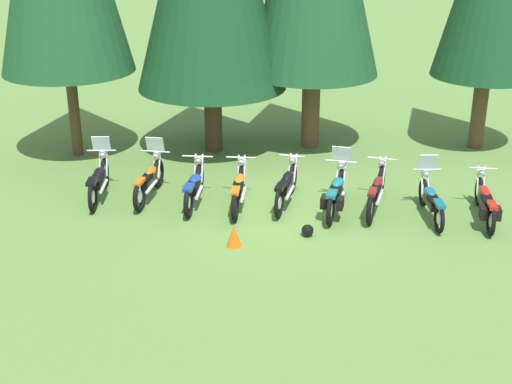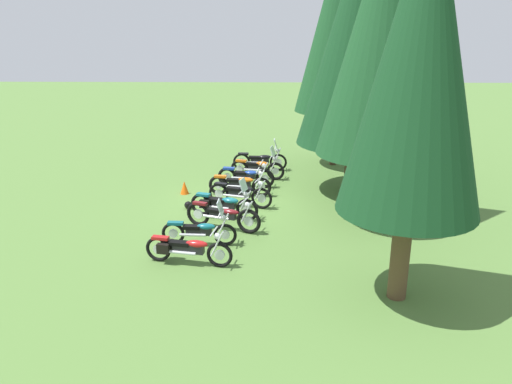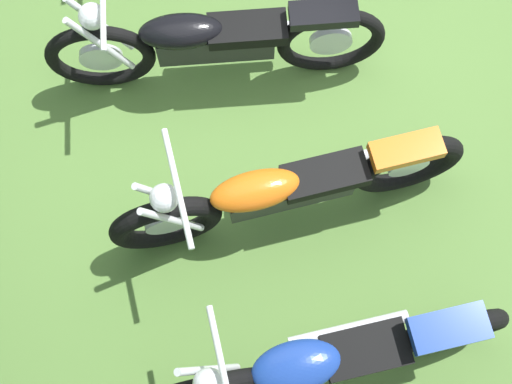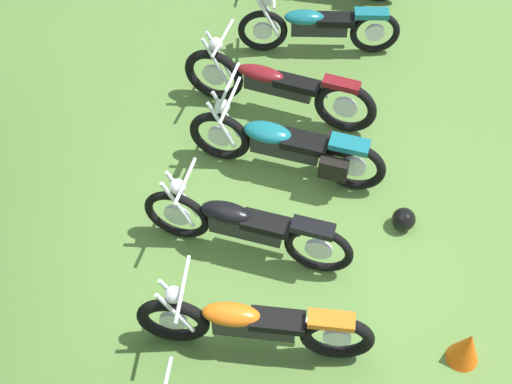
{
  "view_description": "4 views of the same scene",
  "coord_description": "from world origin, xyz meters",
  "px_view_note": "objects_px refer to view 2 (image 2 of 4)",
  "views": [
    {
      "loc": [
        -1.5,
        -15.37,
        6.81
      ],
      "look_at": [
        -0.66,
        -0.37,
        0.56
      ],
      "focal_mm": 50.14,
      "sensor_mm": 36.0,
      "label": 1
    },
    {
      "loc": [
        16.05,
        1.06,
        5.87
      ],
      "look_at": [
        0.1,
        0.72,
        0.52
      ],
      "focal_mm": 34.68,
      "sensor_mm": 36.0,
      "label": 2
    },
    {
      "loc": [
        -2.24,
        0.8,
        4.79
      ],
      "look_at": [
        -1.04,
        0.33,
        0.67
      ],
      "focal_mm": 51.08,
      "sensor_mm": 36.0,
      "label": 3
    },
    {
      "loc": [
        -4.41,
        0.15,
        6.98
      ],
      "look_at": [
        0.24,
        0.06,
        0.86
      ],
      "focal_mm": 53.12,
      "sensor_mm": 36.0,
      "label": 4
    }
  ],
  "objects_px": {
    "motorcycle_0": "(261,160)",
    "motorcycle_1": "(258,168)",
    "motorcycle_2": "(246,176)",
    "traffic_cone": "(184,187)",
    "motorcycle_8": "(186,248)",
    "pine_tree_1": "(360,36)",
    "motorcycle_5": "(223,204)",
    "motorcycle_7": "(200,230)",
    "motorcycle_4": "(240,193)",
    "motorcycle_3": "(240,184)",
    "pine_tree_3": "(420,61)",
    "pine_tree_2": "(385,31)",
    "pine_tree_0": "(340,21)",
    "motorcycle_6": "(223,216)",
    "dropped_helmet": "(188,205)"
  },
  "relations": [
    {
      "from": "motorcycle_5",
      "to": "motorcycle_6",
      "type": "height_order",
      "value": "motorcycle_5"
    },
    {
      "from": "motorcycle_2",
      "to": "traffic_cone",
      "type": "relative_size",
      "value": 4.61
    },
    {
      "from": "motorcycle_2",
      "to": "motorcycle_6",
      "type": "bearing_deg",
      "value": -88.35
    },
    {
      "from": "motorcycle_2",
      "to": "motorcycle_4",
      "type": "distance_m",
      "value": 2.18
    },
    {
      "from": "motorcycle_0",
      "to": "motorcycle_7",
      "type": "height_order",
      "value": "motorcycle_0"
    },
    {
      "from": "pine_tree_1",
      "to": "pine_tree_2",
      "type": "xyz_separation_m",
      "value": [
        2.81,
        0.21,
        0.18
      ]
    },
    {
      "from": "motorcycle_3",
      "to": "motorcycle_0",
      "type": "bearing_deg",
      "value": 85.8
    },
    {
      "from": "pine_tree_0",
      "to": "pine_tree_3",
      "type": "xyz_separation_m",
      "value": [
        11.49,
        0.01,
        -0.85
      ]
    },
    {
      "from": "pine_tree_1",
      "to": "traffic_cone",
      "type": "relative_size",
      "value": 19.38
    },
    {
      "from": "motorcycle_2",
      "to": "motorcycle_3",
      "type": "xyz_separation_m",
      "value": [
        1.05,
        -0.17,
        0.0
      ]
    },
    {
      "from": "pine_tree_1",
      "to": "motorcycle_0",
      "type": "bearing_deg",
      "value": -129.27
    },
    {
      "from": "motorcycle_8",
      "to": "pine_tree_1",
      "type": "bearing_deg",
      "value": 60.2
    },
    {
      "from": "motorcycle_5",
      "to": "motorcycle_8",
      "type": "bearing_deg",
      "value": -83.94
    },
    {
      "from": "motorcycle_5",
      "to": "motorcycle_0",
      "type": "bearing_deg",
      "value": 96.05
    },
    {
      "from": "motorcycle_7",
      "to": "pine_tree_0",
      "type": "bearing_deg",
      "value": 63.52
    },
    {
      "from": "motorcycle_5",
      "to": "pine_tree_1",
      "type": "bearing_deg",
      "value": 49.38
    },
    {
      "from": "pine_tree_0",
      "to": "pine_tree_2",
      "type": "bearing_deg",
      "value": 3.21
    },
    {
      "from": "pine_tree_1",
      "to": "dropped_helmet",
      "type": "relative_size",
      "value": 35.14
    },
    {
      "from": "motorcycle_8",
      "to": "dropped_helmet",
      "type": "distance_m",
      "value": 4.15
    },
    {
      "from": "motorcycle_5",
      "to": "motorcycle_7",
      "type": "bearing_deg",
      "value": -84.9
    },
    {
      "from": "pine_tree_2",
      "to": "motorcycle_6",
      "type": "bearing_deg",
      "value": -78.25
    },
    {
      "from": "motorcycle_0",
      "to": "motorcycle_1",
      "type": "relative_size",
      "value": 1.05
    },
    {
      "from": "motorcycle_6",
      "to": "pine_tree_0",
      "type": "height_order",
      "value": "pine_tree_0"
    },
    {
      "from": "motorcycle_1",
      "to": "dropped_helmet",
      "type": "bearing_deg",
      "value": -110.27
    },
    {
      "from": "motorcycle_7",
      "to": "pine_tree_3",
      "type": "xyz_separation_m",
      "value": [
        2.72,
        4.84,
        4.79
      ]
    },
    {
      "from": "pine_tree_3",
      "to": "motorcycle_5",
      "type": "bearing_deg",
      "value": -137.8
    },
    {
      "from": "motorcycle_6",
      "to": "motorcycle_7",
      "type": "distance_m",
      "value": 1.26
    },
    {
      "from": "pine_tree_2",
      "to": "dropped_helmet",
      "type": "xyz_separation_m",
      "value": [
        -0.81,
        -5.99,
        -5.61
      ]
    },
    {
      "from": "motorcycle_5",
      "to": "motorcycle_7",
      "type": "distance_m",
      "value": 2.15
    },
    {
      "from": "motorcycle_0",
      "to": "motorcycle_2",
      "type": "distance_m",
      "value": 2.36
    },
    {
      "from": "motorcycle_3",
      "to": "pine_tree_1",
      "type": "height_order",
      "value": "pine_tree_1"
    },
    {
      "from": "motorcycle_6",
      "to": "pine_tree_2",
      "type": "xyz_separation_m",
      "value": [
        -0.97,
        4.64,
        5.28
      ]
    },
    {
      "from": "motorcycle_6",
      "to": "pine_tree_3",
      "type": "relative_size",
      "value": 0.28
    },
    {
      "from": "motorcycle_1",
      "to": "motorcycle_8",
      "type": "height_order",
      "value": "motorcycle_1"
    },
    {
      "from": "pine_tree_2",
      "to": "pine_tree_0",
      "type": "bearing_deg",
      "value": -176.79
    },
    {
      "from": "motorcycle_1",
      "to": "pine_tree_0",
      "type": "xyz_separation_m",
      "value": [
        -2.3,
        3.31,
        5.62
      ]
    },
    {
      "from": "motorcycle_7",
      "to": "motorcycle_4",
      "type": "bearing_deg",
      "value": 75.56
    },
    {
      "from": "motorcycle_5",
      "to": "motorcycle_8",
      "type": "xyz_separation_m",
      "value": [
        3.28,
        -0.67,
        -0.03
      ]
    },
    {
      "from": "motorcycle_3",
      "to": "pine_tree_3",
      "type": "distance_m",
      "value": 9.39
    },
    {
      "from": "motorcycle_5",
      "to": "motorcycle_1",
      "type": "bearing_deg",
      "value": 94.01
    },
    {
      "from": "motorcycle_2",
      "to": "motorcycle_3",
      "type": "bearing_deg",
      "value": -90.79
    },
    {
      "from": "motorcycle_0",
      "to": "motorcycle_1",
      "type": "height_order",
      "value": "motorcycle_0"
    },
    {
      "from": "motorcycle_5",
      "to": "motorcycle_8",
      "type": "height_order",
      "value": "motorcycle_5"
    },
    {
      "from": "motorcycle_0",
      "to": "pine_tree_0",
      "type": "xyz_separation_m",
      "value": [
        -1.08,
        3.23,
        5.61
      ]
    },
    {
      "from": "pine_tree_2",
      "to": "traffic_cone",
      "type": "height_order",
      "value": "pine_tree_2"
    },
    {
      "from": "motorcycle_0",
      "to": "motorcycle_7",
      "type": "bearing_deg",
      "value": -99.58
    },
    {
      "from": "motorcycle_6",
      "to": "pine_tree_1",
      "type": "height_order",
      "value": "pine_tree_1"
    },
    {
      "from": "motorcycle_8",
      "to": "motorcycle_6",
      "type": "bearing_deg",
      "value": 82.56
    },
    {
      "from": "motorcycle_2",
      "to": "pine_tree_0",
      "type": "height_order",
      "value": "pine_tree_0"
    },
    {
      "from": "motorcycle_0",
      "to": "pine_tree_3",
      "type": "relative_size",
      "value": 0.28
    }
  ]
}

